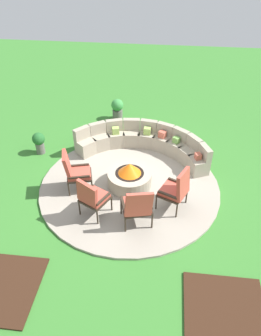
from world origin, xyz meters
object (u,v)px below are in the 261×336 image
curved_stone_bench (145,143)px  lounge_chair_back_left (137,206)px  fire_pit (130,177)px  lounge_chair_back_right (176,189)px  potted_plant_0 (39,142)px  lounge_chair_front_left (75,171)px  lounge_chair_front_right (92,196)px  potted_plant_2 (117,108)px  potted_plant_1 (129,126)px

curved_stone_bench → lounge_chair_back_left: size_ratio=3.65×
fire_pit → lounge_chair_back_right: 1.35m
curved_stone_bench → potted_plant_0: 3.01m
fire_pit → lounge_chair_back_left: lounge_chair_back_left is taller
curved_stone_bench → lounge_chair_front_left: 2.38m
lounge_chair_back_right → curved_stone_bench: bearing=46.5°
lounge_chair_front_left → curved_stone_bench: bearing=124.3°
curved_stone_bench → potted_plant_0: curved_stone_bench is taller
curved_stone_bench → lounge_chair_front_right: lounge_chair_front_right is taller
lounge_chair_front_left → potted_plant_2: 3.82m
potted_plant_0 → fire_pit: bearing=-23.9°
fire_pit → lounge_chair_front_left: bearing=-167.6°
potted_plant_1 → lounge_chair_back_left: bearing=-80.5°
lounge_chair_back_right → lounge_chair_front_left: bearing=105.6°
fire_pit → curved_stone_bench: size_ratio=0.29×
lounge_chair_front_right → lounge_chair_front_left: bearing=153.2°
curved_stone_bench → lounge_chair_back_left: 2.80m
lounge_chair_back_right → lounge_chair_back_left: bearing=151.2°
curved_stone_bench → potted_plant_2: bearing=118.6°
lounge_chair_back_right → potted_plant_0: size_ratio=1.66×
fire_pit → lounge_chair_back_right: size_ratio=1.01×
potted_plant_0 → potted_plant_1: potted_plant_0 is taller
fire_pit → potted_plant_2: fire_pit is taller
potted_plant_1 → lounge_chair_front_left: bearing=-108.4°
lounge_chair_front_left → lounge_chair_back_left: 1.88m
lounge_chair_front_left → lounge_chair_front_right: bearing=20.4°
lounge_chair_front_right → lounge_chair_back_right: lounge_chair_back_right is taller
lounge_chair_front_right → potted_plant_1: size_ratio=2.05×
lounge_chair_front_left → potted_plant_1: (0.96, 2.87, -0.34)m
lounge_chair_front_left → potted_plant_1: lounge_chair_front_left is taller
lounge_chair_back_right → potted_plant_0: 4.32m
lounge_chair_back_right → potted_plant_0: lounge_chair_back_right is taller
lounge_chair_front_right → lounge_chair_back_right: (1.82, 0.45, 0.01)m
lounge_chair_front_left → potted_plant_0: lounge_chair_front_left is taller
curved_stone_bench → lounge_chair_back_left: (0.06, -2.79, 0.23)m
fire_pit → potted_plant_0: 3.00m
potted_plant_0 → lounge_chair_front_left: bearing=-45.8°
fire_pit → lounge_chair_back_left: size_ratio=1.06×
potted_plant_0 → potted_plant_2: size_ratio=0.92×
potted_plant_0 → potted_plant_1: bearing=29.6°
lounge_chair_back_left → potted_plant_2: (-1.14, 4.77, -0.21)m
lounge_chair_front_right → potted_plant_0: bearing=158.9°
fire_pit → lounge_chair_front_right: (-0.69, -1.11, 0.29)m
lounge_chair_front_right → lounge_chair_back_right: 1.88m
lounge_chair_back_right → potted_plant_2: bearing=49.8°
potted_plant_2 → fire_pit: bearing=-76.7°
fire_pit → lounge_chair_back_right: bearing=-30.2°
curved_stone_bench → potted_plant_1: 1.22m
lounge_chair_back_left → fire_pit: bearing=86.4°
curved_stone_bench → potted_plant_1: size_ratio=7.28×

